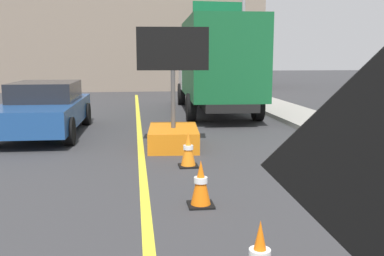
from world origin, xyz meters
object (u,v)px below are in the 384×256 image
(pickup_car, at_px, (45,108))
(traffic_cone_mid_lane, at_px, (201,184))
(highway_guide_sign, at_px, (229,29))
(arrow_board_trailer, at_px, (173,126))
(traffic_cone_far_lane, at_px, (188,150))
(box_truck, at_px, (216,64))

(pickup_car, relative_size, traffic_cone_mid_lane, 7.22)
(highway_guide_sign, xyz_separation_m, traffic_cone_mid_lane, (-4.07, -17.16, -3.10))
(arrow_board_trailer, relative_size, highway_guide_sign, 0.54)
(arrow_board_trailer, xyz_separation_m, highway_guide_sign, (4.09, 13.11, 2.94))
(pickup_car, distance_m, traffic_cone_far_lane, 5.22)
(box_truck, bearing_deg, traffic_cone_mid_lane, -101.70)
(box_truck, distance_m, traffic_cone_far_lane, 8.08)
(pickup_car, xyz_separation_m, traffic_cone_mid_lane, (3.25, -6.20, -0.37))
(pickup_car, relative_size, highway_guide_sign, 0.95)
(highway_guide_sign, bearing_deg, traffic_cone_far_lane, -104.88)
(arrow_board_trailer, distance_m, traffic_cone_far_lane, 1.85)
(arrow_board_trailer, xyz_separation_m, pickup_car, (-3.23, 2.15, 0.22))
(traffic_cone_far_lane, bearing_deg, traffic_cone_mid_lane, -92.52)
(pickup_car, relative_size, traffic_cone_far_lane, 7.25)
(arrow_board_trailer, height_order, pickup_car, arrow_board_trailer)
(highway_guide_sign, bearing_deg, arrow_board_trailer, -107.32)
(pickup_car, bearing_deg, arrow_board_trailer, -33.67)
(pickup_car, height_order, traffic_cone_far_lane, pickup_car)
(arrow_board_trailer, bearing_deg, box_truck, 70.53)
(box_truck, distance_m, highway_guide_sign, 7.70)
(traffic_cone_far_lane, bearing_deg, pickup_car, 130.00)
(traffic_cone_mid_lane, xyz_separation_m, traffic_cone_far_lane, (0.10, 2.21, -0.00))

